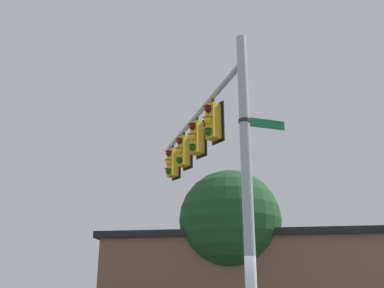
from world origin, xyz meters
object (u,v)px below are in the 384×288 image
Objects in this scene: traffic_light_mid_inner at (197,138)px; traffic_light_mid_outer at (183,151)px; traffic_light_nearest_pole at (213,121)px; traffic_light_arm_end at (172,163)px; street_name_sign at (256,123)px.

traffic_light_mid_outer is at bearing -18.37° from traffic_light_mid_inner.
traffic_light_mid_inner is (1.39, -0.46, 0.00)m from traffic_light_nearest_pole.
traffic_light_arm_end reaches higher than street_name_sign.
traffic_light_mid_inner reaches higher than street_name_sign.
traffic_light_mid_inner and traffic_light_arm_end have the same top height.
traffic_light_arm_end is 1.14× the size of street_name_sign.
street_name_sign is (-6.24, 1.75, -0.79)m from traffic_light_arm_end.
traffic_light_arm_end is (2.77, -0.92, 0.00)m from traffic_light_mid_inner.
traffic_light_nearest_pole is 2.25m from street_name_sign.
traffic_light_arm_end is (4.16, -1.38, 0.00)m from traffic_light_nearest_pole.
traffic_light_arm_end is 6.53m from street_name_sign.
traffic_light_nearest_pole is 2.92m from traffic_light_mid_outer.
traffic_light_mid_inner is 1.14× the size of street_name_sign.
traffic_light_nearest_pole and traffic_light_mid_outer have the same top height.
traffic_light_mid_outer is (1.39, -0.46, 0.00)m from traffic_light_mid_inner.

